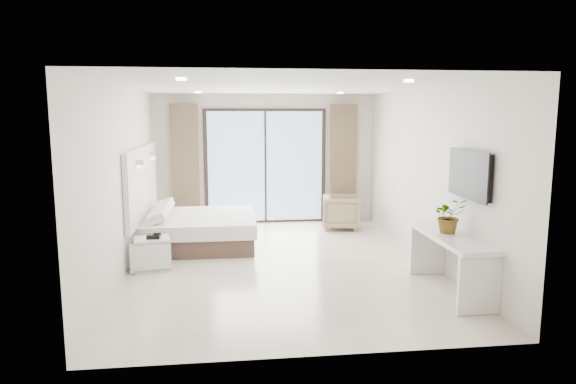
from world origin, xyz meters
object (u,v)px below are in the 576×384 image
nightstand (152,254)px  armchair (341,211)px  bed (198,230)px  console_desk (451,250)px

nightstand → armchair: bearing=24.6°
bed → console_desk: bearing=-39.7°
nightstand → armchair: size_ratio=0.79×
bed → nightstand: (-0.60, -1.31, -0.05)m
armchair → bed: bearing=120.3°
console_desk → nightstand: bearing=159.5°
bed → armchair: armchair is taller
console_desk → armchair: bearing=98.4°
nightstand → armchair: (3.41, 2.34, 0.13)m
console_desk → armchair: 3.88m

